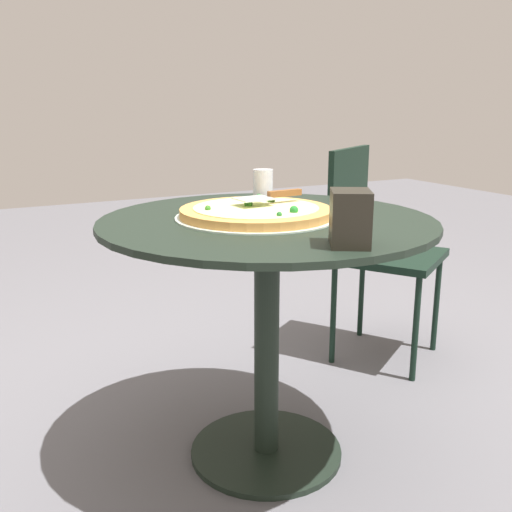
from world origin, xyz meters
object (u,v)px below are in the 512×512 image
(patio_table, at_px, (267,282))
(patio_chair_corner, at_px, (372,238))
(pizza_on_tray, at_px, (256,212))
(pizza_server, at_px, (270,196))
(drinking_cup, at_px, (263,185))
(napkin_dispenser, at_px, (350,218))

(patio_table, xyz_separation_m, patio_chair_corner, (-0.75, -0.47, -0.04))
(patio_table, bearing_deg, pizza_on_tray, -46.65)
(pizza_on_tray, distance_m, pizza_server, 0.08)
(patio_table, height_order, drinking_cup, drinking_cup)
(pizza_server, height_order, napkin_dispenser, napkin_dispenser)
(pizza_on_tray, distance_m, patio_chair_corner, 0.92)
(pizza_on_tray, height_order, patio_chair_corner, patio_chair_corner)
(pizza_on_tray, height_order, drinking_cup, drinking_cup)
(patio_table, xyz_separation_m, pizza_on_tray, (0.02, -0.02, 0.20))
(patio_table, distance_m, napkin_dispenser, 0.44)
(pizza_on_tray, relative_size, patio_chair_corner, 0.52)
(pizza_server, height_order, drinking_cup, drinking_cup)
(napkin_dispenser, height_order, patio_chair_corner, patio_chair_corner)
(drinking_cup, height_order, napkin_dispenser, napkin_dispenser)
(pizza_on_tray, bearing_deg, patio_chair_corner, -150.18)
(pizza_on_tray, height_order, pizza_server, pizza_server)
(pizza_server, bearing_deg, patio_chair_corner, -149.73)
(drinking_cup, height_order, patio_chair_corner, patio_chair_corner)
(patio_table, bearing_deg, patio_chair_corner, -148.12)
(pizza_server, bearing_deg, patio_table, 53.65)
(pizza_server, distance_m, drinking_cup, 0.25)
(pizza_on_tray, bearing_deg, patio_table, 133.35)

